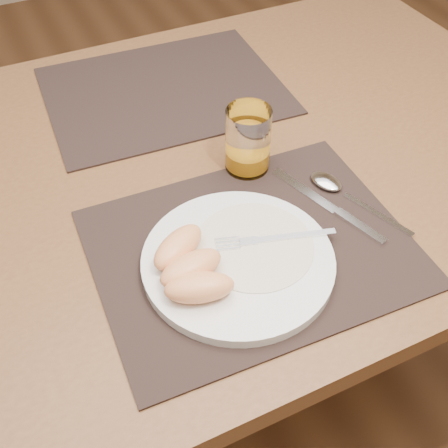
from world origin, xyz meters
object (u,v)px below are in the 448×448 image
(fork, at_px, (265,240))
(juice_glass, at_px, (248,143))
(placemat_near, at_px, (252,248))
(plate, at_px, (238,261))
(table, at_px, (197,196))
(knife, at_px, (336,211))
(placemat_far, at_px, (164,90))
(spoon, at_px, (334,186))

(fork, relative_size, juice_glass, 1.56)
(placemat_near, bearing_deg, plate, -146.75)
(juice_glass, bearing_deg, table, 140.79)
(plate, bearing_deg, knife, 9.18)
(placemat_far, bearing_deg, table, -97.33)
(table, xyz_separation_m, placemat_far, (0.03, 0.22, 0.09))
(plate, relative_size, fork, 1.57)
(table, distance_m, knife, 0.27)
(placemat_near, xyz_separation_m, juice_glass, (0.08, 0.16, 0.05))
(placemat_far, xyz_separation_m, knife, (0.12, -0.43, 0.00))
(table, relative_size, placemat_far, 3.11)
(table, bearing_deg, spoon, -44.36)
(table, distance_m, spoon, 0.25)
(table, relative_size, fork, 8.13)
(placemat_near, xyz_separation_m, spoon, (0.18, 0.05, 0.01))
(placemat_far, height_order, knife, knife)
(placemat_near, height_order, placemat_far, same)
(knife, bearing_deg, table, 124.03)
(table, distance_m, placemat_far, 0.24)
(table, relative_size, knife, 6.52)
(plate, distance_m, knife, 0.19)
(placemat_near, bearing_deg, table, 88.35)
(table, bearing_deg, knife, -55.97)
(fork, bearing_deg, placemat_near, 147.49)
(placemat_far, relative_size, plate, 1.67)
(placemat_far, bearing_deg, juice_glass, -81.57)
(plate, xyz_separation_m, fork, (0.05, 0.01, 0.01))
(table, height_order, plate, plate)
(knife, bearing_deg, plate, -170.82)
(plate, distance_m, spoon, 0.22)
(knife, xyz_separation_m, juice_glass, (-0.07, 0.16, 0.05))
(placemat_near, distance_m, knife, 0.15)
(placemat_near, bearing_deg, placemat_far, 85.50)
(placemat_near, distance_m, spoon, 0.18)
(juice_glass, bearing_deg, fork, -109.12)
(placemat_far, xyz_separation_m, fork, (-0.02, -0.45, 0.02))
(fork, distance_m, juice_glass, 0.19)
(placemat_near, xyz_separation_m, fork, (0.02, -0.01, 0.02))
(table, xyz_separation_m, placemat_near, (-0.01, -0.22, 0.09))
(fork, height_order, juice_glass, juice_glass)
(knife, height_order, spoon, spoon)
(placemat_near, relative_size, spoon, 2.40)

